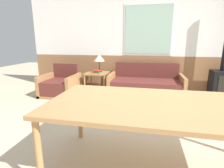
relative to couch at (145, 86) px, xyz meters
The scene contains 9 objects.
ground_plane 2.10m from the couch, 84.29° to the right, with size 16.00×16.00×0.00m, color beige.
wall_back 1.27m from the couch, 70.49° to the left, with size 7.20×0.09×2.70m.
couch is the anchor object (origin of this frame).
armchair 2.18m from the couch, 168.96° to the right, with size 0.85×0.84×0.77m.
side_table 1.32m from the couch, behind, with size 0.59×0.59×0.54m.
table_lamp 1.43m from the couch, behind, with size 0.30×0.30×0.47m.
book_stack 1.31m from the couch, behind, with size 0.20×0.14×0.08m.
dining_table 2.80m from the couch, 86.92° to the right, with size 2.14×1.07×0.76m.
wood_stove 1.85m from the couch, ahead, with size 0.49×0.44×2.47m.
Camera 1 is at (-0.17, -2.34, 1.34)m, focal length 28.00 mm.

